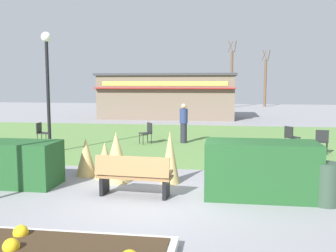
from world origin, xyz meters
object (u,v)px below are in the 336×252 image
object	(u,v)px
cafe_chair_center	(147,131)
parked_car_west_slot	(168,103)
park_bench	(134,176)
tree_left_bg	(265,82)
cafe_chair_north	(291,136)
cafe_chair_west	(322,140)
person_standing	(184,123)
tree_right_bg	(232,78)
trash_bin	(327,184)
cafe_chair_east	(41,131)
food_kiosk	(168,96)
lamppost_mid	(48,78)

from	to	relation	value
cafe_chair_center	parked_car_west_slot	bearing A→B (deg)	95.90
park_bench	tree_left_bg	distance (m)	35.64
cafe_chair_north	cafe_chair_west	bearing A→B (deg)	-47.25
person_standing	tree_left_bg	distance (m)	27.83
tree_left_bg	tree_right_bg	world-z (taller)	tree_right_bg
cafe_chair_center	parked_car_west_slot	distance (m)	20.29
trash_bin	cafe_chair_north	xyz separation A→B (m)	(0.46, 7.02, 0.08)
park_bench	tree_right_bg	world-z (taller)	tree_right_bg
cafe_chair_east	park_bench	bearing A→B (deg)	-50.58
trash_bin	cafe_chair_east	world-z (taller)	trash_bin
park_bench	food_kiosk	distance (m)	20.07
parked_car_west_slot	tree_left_bg	bearing A→B (deg)	36.82
trash_bin	cafe_chair_center	distance (m)	9.19
person_standing	tree_left_bg	world-z (taller)	tree_left_bg
lamppost_mid	cafe_chair_center	size ratio (longest dim) A/B	4.91
park_bench	cafe_chair_west	xyz separation A→B (m)	(5.48, 6.02, 0.05)
trash_bin	cafe_chair_west	xyz separation A→B (m)	(1.37, 6.04, 0.08)
lamppost_mid	cafe_chair_center	world-z (taller)	lamppost_mid
person_standing	cafe_chair_east	bearing A→B (deg)	161.22
person_standing	parked_car_west_slot	size ratio (longest dim) A/B	0.40
lamppost_mid	tree_left_bg	world-z (taller)	tree_left_bg
food_kiosk	tree_left_bg	xyz separation A→B (m)	(8.59, 15.05, 1.10)
trash_bin	parked_car_west_slot	xyz separation A→B (m)	(-7.40, 27.67, 0.19)
cafe_chair_north	tree_right_bg	xyz separation A→B (m)	(-1.79, 25.85, 2.59)
trash_bin	tree_left_bg	size ratio (longest dim) A/B	0.15
cafe_chair_west	parked_car_west_slot	distance (m)	23.34
lamppost_mid	parked_car_west_slot	xyz separation A→B (m)	(1.05, 22.75, -2.10)
cafe_chair_west	cafe_chair_north	size ratio (longest dim) A/B	1.00
tree_right_bg	tree_left_bg	bearing A→B (deg)	29.77
lamppost_mid	tree_left_bg	xyz separation A→B (m)	(10.83, 30.07, -0.01)
food_kiosk	cafe_chair_east	bearing A→B (deg)	-105.19
parked_car_west_slot	food_kiosk	bearing A→B (deg)	-81.24
cafe_chair_west	cafe_chair_east	bearing A→B (deg)	175.67
park_bench	cafe_chair_north	world-z (taller)	park_bench
food_kiosk	cafe_chair_center	size ratio (longest dim) A/B	11.15
cafe_chair_west	tree_left_bg	xyz separation A→B (m)	(1.01, 28.96, 2.20)
parked_car_west_slot	cafe_chair_north	bearing A→B (deg)	-69.17
lamppost_mid	tree_left_bg	bearing A→B (deg)	70.19
trash_bin	cafe_chair_east	bearing A→B (deg)	144.82
trash_bin	cafe_chair_east	xyz separation A→B (m)	(-9.76, 6.88, 0.08)
cafe_chair_north	tree_left_bg	size ratio (longest dim) A/B	0.14
food_kiosk	cafe_chair_east	world-z (taller)	food_kiosk
cafe_chair_east	parked_car_west_slot	world-z (taller)	parked_car_west_slot
lamppost_mid	food_kiosk	size ratio (longest dim) A/B	0.44
cafe_chair_center	tree_right_bg	bearing A→B (deg)	81.08
food_kiosk	tree_right_bg	xyz separation A→B (m)	(4.88, 12.93, 1.49)
cafe_chair_west	tree_right_bg	world-z (taller)	tree_right_bg
person_standing	park_bench	bearing A→B (deg)	-120.91
trash_bin	person_standing	world-z (taller)	person_standing
cafe_chair_east	tree_right_bg	xyz separation A→B (m)	(8.43, 25.99, 2.59)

